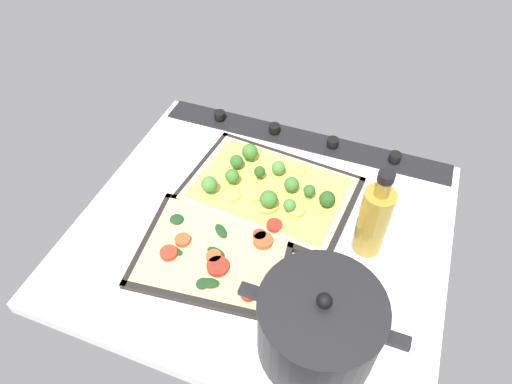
% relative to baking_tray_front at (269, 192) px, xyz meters
% --- Properties ---
extents(ground_plane, '(0.74, 0.65, 0.03)m').
position_rel_baking_tray_front_xyz_m(ground_plane, '(-0.02, 0.10, -0.02)').
color(ground_plane, silver).
extents(stove_control_panel, '(0.71, 0.07, 0.03)m').
position_rel_baking_tray_front_xyz_m(stove_control_panel, '(-0.02, -0.19, 0.00)').
color(stove_control_panel, black).
rests_on(stove_control_panel, ground_plane).
extents(baking_tray_front, '(0.38, 0.28, 0.01)m').
position_rel_baking_tray_front_xyz_m(baking_tray_front, '(0.00, 0.00, 0.00)').
color(baking_tray_front, black).
rests_on(baking_tray_front, ground_plane).
extents(broccoli_pizza, '(0.35, 0.25, 0.06)m').
position_rel_baking_tray_front_xyz_m(broccoli_pizza, '(0.00, 0.00, 0.02)').
color(broccoli_pizza, '#D3B77F').
rests_on(broccoli_pizza, baking_tray_front).
extents(baking_tray_back, '(0.32, 0.27, 0.01)m').
position_rel_baking_tray_front_xyz_m(baking_tray_back, '(0.05, 0.19, 0.00)').
color(baking_tray_back, black).
rests_on(baking_tray_back, ground_plane).
extents(veggie_pizza_back, '(0.29, 0.24, 0.02)m').
position_rel_baking_tray_front_xyz_m(veggie_pizza_back, '(0.04, 0.19, 0.01)').
color(veggie_pizza_back, tan).
rests_on(veggie_pizza_back, baking_tray_back).
extents(cooking_pot, '(0.27, 0.20, 0.16)m').
position_rel_baking_tray_front_xyz_m(cooking_pot, '(-0.19, 0.30, 0.06)').
color(cooking_pot, black).
rests_on(cooking_pot, ground_plane).
extents(oil_bottle, '(0.06, 0.06, 0.20)m').
position_rel_baking_tray_front_xyz_m(oil_bottle, '(-0.23, 0.07, 0.08)').
color(oil_bottle, olive).
rests_on(oil_bottle, ground_plane).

